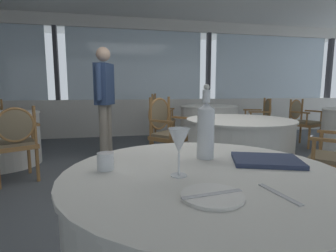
% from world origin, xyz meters
% --- Properties ---
extents(ground_plane, '(14.35, 14.35, 0.00)m').
position_xyz_m(ground_plane, '(0.00, 0.00, 0.00)').
color(ground_plane, '#4C5156').
extents(window_wall_far, '(11.04, 0.14, 2.67)m').
position_xyz_m(window_wall_far, '(-0.00, 3.58, 1.07)').
color(window_wall_far, silver).
rests_on(window_wall_far, ground_plane).
extents(side_plate, '(0.20, 0.20, 0.01)m').
position_xyz_m(side_plate, '(-0.31, -1.88, 0.77)').
color(side_plate, white).
rests_on(side_plate, foreground_table).
extents(butter_knife, '(0.21, 0.04, 0.00)m').
position_xyz_m(butter_knife, '(-0.31, -1.88, 0.77)').
color(butter_knife, silver).
rests_on(butter_knife, foreground_table).
extents(dinner_fork, '(0.04, 0.18, 0.00)m').
position_xyz_m(dinner_fork, '(-0.10, -1.90, 0.76)').
color(dinner_fork, silver).
rests_on(dinner_fork, foreground_table).
extents(water_bottle, '(0.08, 0.08, 0.36)m').
position_xyz_m(water_bottle, '(-0.17, -1.43, 0.91)').
color(water_bottle, white).
rests_on(water_bottle, foreground_table).
extents(wine_glass, '(0.08, 0.08, 0.19)m').
position_xyz_m(wine_glass, '(-0.36, -1.66, 0.90)').
color(wine_glass, white).
rests_on(wine_glass, foreground_table).
extents(water_tumbler, '(0.07, 0.07, 0.07)m').
position_xyz_m(water_tumbler, '(-0.64, -1.52, 0.80)').
color(water_tumbler, white).
rests_on(water_tumbler, foreground_table).
extents(menu_book, '(0.35, 0.30, 0.02)m').
position_xyz_m(menu_book, '(0.08, -1.56, 0.77)').
color(menu_book, '#2D3856').
rests_on(menu_book, foreground_table).
extents(dining_chair_0_0, '(0.63, 0.59, 0.90)m').
position_xyz_m(dining_chair_0_0, '(3.00, 1.79, 0.52)').
color(dining_chair_0_0, olive).
rests_on(dining_chair_0_0, ground_plane).
extents(background_table_1, '(1.19, 1.19, 0.76)m').
position_xyz_m(background_table_1, '(0.79, 0.06, 0.38)').
color(background_table_1, silver).
rests_on(background_table_1, ground_plane).
extents(dining_chair_1_1, '(0.66, 0.65, 0.99)m').
position_xyz_m(dining_chair_1_1, '(0.11, 0.83, 0.58)').
color(dining_chair_1_1, olive).
rests_on(dining_chair_1_1, ground_plane).
extents(background_table_2, '(1.06, 1.06, 0.76)m').
position_xyz_m(background_table_2, '(-2.17, 1.52, 0.38)').
color(background_table_2, silver).
rests_on(background_table_2, ground_plane).
extents(dining_chair_2_0, '(0.65, 0.62, 0.90)m').
position_xyz_m(dining_chair_2_0, '(-1.72, 0.68, 0.53)').
color(dining_chair_2_0, olive).
rests_on(dining_chair_2_0, ground_plane).
extents(background_table_3, '(1.16, 1.16, 0.76)m').
position_xyz_m(background_table_3, '(1.31, 2.35, 0.38)').
color(background_table_3, silver).
rests_on(background_table_3, ground_plane).
extents(dining_chair_3_0, '(0.58, 0.62, 0.91)m').
position_xyz_m(dining_chair_3_0, '(2.27, 2.05, 0.53)').
color(dining_chair_3_0, olive).
rests_on(dining_chair_3_0, ground_plane).
extents(dining_chair_3_1, '(0.58, 0.62, 1.00)m').
position_xyz_m(dining_chair_3_1, '(0.34, 2.65, 0.57)').
color(dining_chair_3_1, olive).
rests_on(dining_chair_3_1, ground_plane).
extents(diner_person_0, '(0.32, 0.50, 1.73)m').
position_xyz_m(diner_person_0, '(-0.70, 1.67, 0.99)').
color(diner_person_0, gray).
rests_on(diner_person_0, ground_plane).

